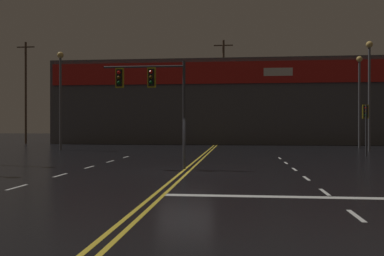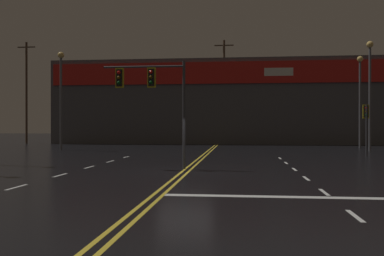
{
  "view_description": "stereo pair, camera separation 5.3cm",
  "coord_description": "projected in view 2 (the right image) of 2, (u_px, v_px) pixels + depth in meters",
  "views": [
    {
      "loc": [
        2.37,
        -19.31,
        2.09
      ],
      "look_at": [
        0.0,
        3.08,
        2.0
      ],
      "focal_mm": 40.0,
      "sensor_mm": 36.0,
      "label": 1
    },
    {
      "loc": [
        2.43,
        -19.31,
        2.09
      ],
      "look_at": [
        0.0,
        3.08,
        2.0
      ],
      "focal_mm": 40.0,
      "sensor_mm": 36.0,
      "label": 2
    }
  ],
  "objects": [
    {
      "name": "utility_pole_row",
      "position": [
        212.0,
        91.0,
        49.23
      ],
      "size": [
        47.33,
        0.26,
        12.26
      ],
      "color": "#4C3828",
      "rests_on": "ground"
    },
    {
      "name": "streetlight_far_median",
      "position": [
        370.0,
        81.0,
        35.66
      ],
      "size": [
        0.56,
        0.56,
        9.21
      ],
      "color": "#59595E",
      "rests_on": "ground"
    },
    {
      "name": "ground_plane",
      "position": [
        185.0,
        172.0,
        19.46
      ],
      "size": [
        200.0,
        200.0,
        0.0
      ],
      "primitive_type": "plane",
      "color": "black"
    },
    {
      "name": "streetlight_median_approach",
      "position": [
        61.0,
        87.0,
        37.39
      ],
      "size": [
        0.56,
        0.56,
        8.61
      ],
      "color": "#59595E",
      "rests_on": "ground"
    },
    {
      "name": "streetlight_near_left",
      "position": [
        360.0,
        89.0,
        40.87
      ],
      "size": [
        0.56,
        0.56,
        8.81
      ],
      "color": "#59595E",
      "rests_on": "ground"
    },
    {
      "name": "traffic_signal_median",
      "position": [
        150.0,
        87.0,
        21.03
      ],
      "size": [
        4.1,
        0.36,
        5.28
      ],
      "color": "#38383D",
      "rests_on": "ground"
    },
    {
      "name": "building_backdrop",
      "position": [
        219.0,
        103.0,
        53.6
      ],
      "size": [
        39.52,
        10.23,
        9.92
      ],
      "color": "#4C4C51",
      "rests_on": "ground"
    },
    {
      "name": "road_markings",
      "position": [
        204.0,
        175.0,
        18.11
      ],
      "size": [
        15.27,
        60.0,
        0.01
      ],
      "color": "gold",
      "rests_on": "ground"
    },
    {
      "name": "traffic_signal_corner_northeast",
      "position": [
        366.0,
        118.0,
        30.07
      ],
      "size": [
        0.42,
        0.36,
        3.62
      ],
      "color": "#38383D",
      "rests_on": "ground"
    }
  ]
}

